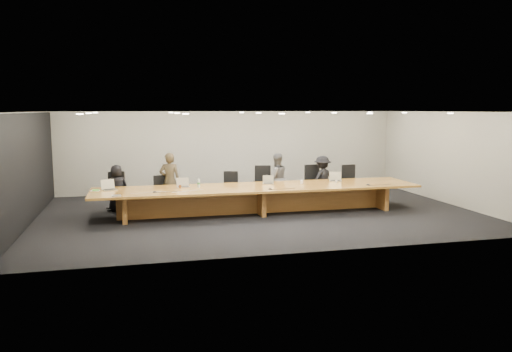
{
  "coord_description": "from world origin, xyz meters",
  "views": [
    {
      "loc": [
        -3.32,
        -13.25,
        2.87
      ],
      "look_at": [
        0.0,
        0.3,
        1.0
      ],
      "focal_mm": 35.0,
      "sensor_mm": 36.0,
      "label": 1
    }
  ],
  "objects_px": {
    "chair_far_right": "(352,182)",
    "person_c": "(276,179)",
    "person_d": "(322,179)",
    "chair_right": "(315,183)",
    "chair_far_left": "(117,191)",
    "conference_table": "(259,194)",
    "person_b": "(170,181)",
    "laptop_e": "(336,177)",
    "mic_left": "(155,192)",
    "chair_mid_left": "(230,188)",
    "paper_cup_far": "(336,181)",
    "chair_mid_right": "(263,184)",
    "av_box": "(116,196)",
    "chair_left": "(163,192)",
    "mic_center": "(270,189)",
    "water_bottle": "(199,183)",
    "laptop_d": "(268,180)",
    "laptop_a": "(109,185)",
    "paper_cup_near": "(302,182)",
    "laptop_b": "(183,183)",
    "mic_right": "(368,185)",
    "person_a": "(117,188)"
  },
  "relations": [
    {
      "from": "laptop_d",
      "to": "av_box",
      "type": "bearing_deg",
      "value": -149.3
    },
    {
      "from": "mic_center",
      "to": "paper_cup_near",
      "type": "bearing_deg",
      "value": 34.57
    },
    {
      "from": "paper_cup_near",
      "to": "av_box",
      "type": "xyz_separation_m",
      "value": [
        -5.11,
        -0.94,
        -0.03
      ]
    },
    {
      "from": "person_b",
      "to": "paper_cup_near",
      "type": "height_order",
      "value": "person_b"
    },
    {
      "from": "chair_mid_right",
      "to": "person_b",
      "type": "bearing_deg",
      "value": -165.78
    },
    {
      "from": "chair_right",
      "to": "chair_mid_left",
      "type": "bearing_deg",
      "value": 175.55
    },
    {
      "from": "chair_far_left",
      "to": "paper_cup_far",
      "type": "distance_m",
      "value": 6.31
    },
    {
      "from": "chair_mid_right",
      "to": "person_c",
      "type": "xyz_separation_m",
      "value": [
        0.39,
        -0.12,
        0.19
      ]
    },
    {
      "from": "person_d",
      "to": "laptop_e",
      "type": "relative_size",
      "value": 4.01
    },
    {
      "from": "person_b",
      "to": "laptop_e",
      "type": "xyz_separation_m",
      "value": [
        4.81,
        -0.82,
        0.07
      ]
    },
    {
      "from": "chair_far_left",
      "to": "mic_right",
      "type": "distance_m",
      "value": 7.12
    },
    {
      "from": "chair_far_left",
      "to": "conference_table",
      "type": "bearing_deg",
      "value": -25.41
    },
    {
      "from": "chair_right",
      "to": "laptop_e",
      "type": "bearing_deg",
      "value": -69.97
    },
    {
      "from": "person_a",
      "to": "person_d",
      "type": "bearing_deg",
      "value": 166.61
    },
    {
      "from": "av_box",
      "to": "mic_left",
      "type": "height_order",
      "value": "av_box"
    },
    {
      "from": "chair_far_right",
      "to": "person_c",
      "type": "distance_m",
      "value": 2.53
    },
    {
      "from": "person_c",
      "to": "laptop_d",
      "type": "height_order",
      "value": "person_c"
    },
    {
      "from": "person_c",
      "to": "water_bottle",
      "type": "relative_size",
      "value": 6.82
    },
    {
      "from": "water_bottle",
      "to": "chair_mid_left",
      "type": "bearing_deg",
      "value": 45.21
    },
    {
      "from": "person_a",
      "to": "water_bottle",
      "type": "xyz_separation_m",
      "value": [
        2.19,
        -1.03,
        0.2
      ]
    },
    {
      "from": "laptop_d",
      "to": "paper_cup_near",
      "type": "distance_m",
      "value": 0.97
    },
    {
      "from": "laptop_d",
      "to": "paper_cup_near",
      "type": "bearing_deg",
      "value": 6.1
    },
    {
      "from": "person_d",
      "to": "laptop_d",
      "type": "distance_m",
      "value": 2.15
    },
    {
      "from": "chair_far_right",
      "to": "mic_right",
      "type": "xyz_separation_m",
      "value": [
        -0.34,
        -1.81,
        0.2
      ]
    },
    {
      "from": "laptop_e",
      "to": "mic_center",
      "type": "height_order",
      "value": "laptop_e"
    },
    {
      "from": "chair_far_left",
      "to": "person_b",
      "type": "height_order",
      "value": "person_b"
    },
    {
      "from": "chair_left",
      "to": "person_b",
      "type": "height_order",
      "value": "person_b"
    },
    {
      "from": "person_d",
      "to": "chair_right",
      "type": "bearing_deg",
      "value": -22.13
    },
    {
      "from": "person_a",
      "to": "paper_cup_near",
      "type": "bearing_deg",
      "value": 155.63
    },
    {
      "from": "chair_mid_right",
      "to": "laptop_b",
      "type": "distance_m",
      "value": 2.73
    },
    {
      "from": "person_a",
      "to": "mic_center",
      "type": "relative_size",
      "value": 10.84
    },
    {
      "from": "chair_far_right",
      "to": "av_box",
      "type": "bearing_deg",
      "value": -170.93
    },
    {
      "from": "person_c",
      "to": "person_d",
      "type": "bearing_deg",
      "value": 174.05
    },
    {
      "from": "chair_far_right",
      "to": "water_bottle",
      "type": "bearing_deg",
      "value": -174.37
    },
    {
      "from": "chair_far_left",
      "to": "av_box",
      "type": "xyz_separation_m",
      "value": [
        0.04,
        -2.06,
        0.21
      ]
    },
    {
      "from": "mic_right",
      "to": "paper_cup_far",
      "type": "bearing_deg",
      "value": 136.3
    },
    {
      "from": "chair_left",
      "to": "laptop_e",
      "type": "bearing_deg",
      "value": -21.06
    },
    {
      "from": "person_c",
      "to": "laptop_d",
      "type": "distance_m",
      "value": 0.97
    },
    {
      "from": "person_d",
      "to": "mic_left",
      "type": "height_order",
      "value": "person_d"
    },
    {
      "from": "person_c",
      "to": "mic_center",
      "type": "height_order",
      "value": "person_c"
    },
    {
      "from": "chair_far_right",
      "to": "water_bottle",
      "type": "height_order",
      "value": "chair_far_right"
    },
    {
      "from": "conference_table",
      "to": "laptop_a",
      "type": "relative_size",
      "value": 24.62
    },
    {
      "from": "chair_right",
      "to": "mic_center",
      "type": "bearing_deg",
      "value": -140.2
    },
    {
      "from": "paper_cup_near",
      "to": "mic_center",
      "type": "bearing_deg",
      "value": -145.43
    },
    {
      "from": "paper_cup_far",
      "to": "mic_left",
      "type": "height_order",
      "value": "paper_cup_far"
    },
    {
      "from": "chair_mid_left",
      "to": "chair_mid_right",
      "type": "distance_m",
      "value": 1.04
    },
    {
      "from": "conference_table",
      "to": "chair_right",
      "type": "distance_m",
      "value": 2.44
    },
    {
      "from": "laptop_a",
      "to": "mic_right",
      "type": "height_order",
      "value": "laptop_a"
    },
    {
      "from": "chair_far_right",
      "to": "paper_cup_far",
      "type": "bearing_deg",
      "value": -138.16
    },
    {
      "from": "person_a",
      "to": "laptop_d",
      "type": "xyz_separation_m",
      "value": [
        4.21,
        -0.85,
        0.21
      ]
    }
  ]
}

